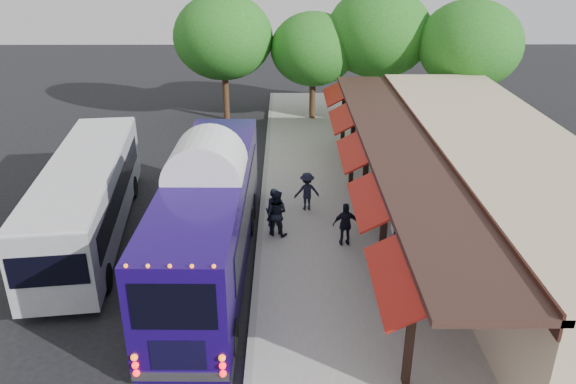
% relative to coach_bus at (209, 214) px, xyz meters
% --- Properties ---
extents(ground, '(90.00, 90.00, 0.00)m').
position_rel_coach_bus_xyz_m(ground, '(1.45, -1.57, -1.92)').
color(ground, black).
rests_on(ground, ground).
extents(sidewalk, '(10.00, 40.00, 0.15)m').
position_rel_coach_bus_xyz_m(sidewalk, '(6.45, 2.43, -1.85)').
color(sidewalk, '#9E9B93').
rests_on(sidewalk, ground).
extents(curb, '(0.20, 40.00, 0.16)m').
position_rel_coach_bus_xyz_m(curb, '(1.50, 2.43, -1.85)').
color(curb, gray).
rests_on(curb, ground).
extents(station_shelter, '(8.15, 20.00, 3.60)m').
position_rel_coach_bus_xyz_m(station_shelter, '(9.83, 2.43, -0.07)').
color(station_shelter, tan).
rests_on(station_shelter, ground).
extents(coach_bus, '(2.51, 11.25, 3.58)m').
position_rel_coach_bus_xyz_m(coach_bus, '(0.00, 0.00, 0.00)').
color(coach_bus, '#1C085E').
rests_on(coach_bus, ground).
extents(city_bus, '(3.63, 10.85, 2.86)m').
position_rel_coach_bus_xyz_m(city_bus, '(-4.56, 2.18, -0.34)').
color(city_bus, gray).
rests_on(city_bus, ground).
extents(ped_a, '(0.69, 0.52, 1.73)m').
position_rel_coach_bus_xyz_m(ped_a, '(2.05, 1.96, -0.91)').
color(ped_a, black).
rests_on(ped_a, sidewalk).
extents(ped_b, '(1.00, 0.90, 1.70)m').
position_rel_coach_bus_xyz_m(ped_b, '(2.08, 1.91, -0.92)').
color(ped_b, black).
rests_on(ped_b, sidewalk).
extents(ped_c, '(0.93, 0.44, 1.54)m').
position_rel_coach_bus_xyz_m(ped_c, '(4.47, 1.17, -1.00)').
color(ped_c, black).
rests_on(ped_c, sidewalk).
extents(ped_d, '(1.07, 0.73, 1.52)m').
position_rel_coach_bus_xyz_m(ped_d, '(3.24, 3.97, -1.01)').
color(ped_d, black).
rests_on(ped_d, sidewalk).
extents(sign_board, '(0.07, 0.56, 1.23)m').
position_rel_coach_bus_xyz_m(sign_board, '(6.03, 0.85, -0.94)').
color(sign_board, black).
rests_on(sign_board, sidewalk).
extents(tree_left, '(4.87, 4.87, 6.23)m').
position_rel_coach_bus_xyz_m(tree_left, '(4.01, 16.52, 2.23)').
color(tree_left, '#382314').
rests_on(tree_left, ground).
extents(tree_mid, '(5.92, 5.92, 7.58)m').
position_rel_coach_bus_xyz_m(tree_mid, '(7.69, 16.58, 3.13)').
color(tree_mid, '#382314').
rests_on(tree_mid, ground).
extents(tree_right, '(5.53, 5.53, 7.08)m').
position_rel_coach_bus_xyz_m(tree_right, '(12.25, 14.56, 2.80)').
color(tree_right, '#382314').
rests_on(tree_right, ground).
extents(tree_far, '(5.64, 5.64, 7.21)m').
position_rel_coach_bus_xyz_m(tree_far, '(-1.08, 16.66, 2.89)').
color(tree_far, '#382314').
rests_on(tree_far, ground).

